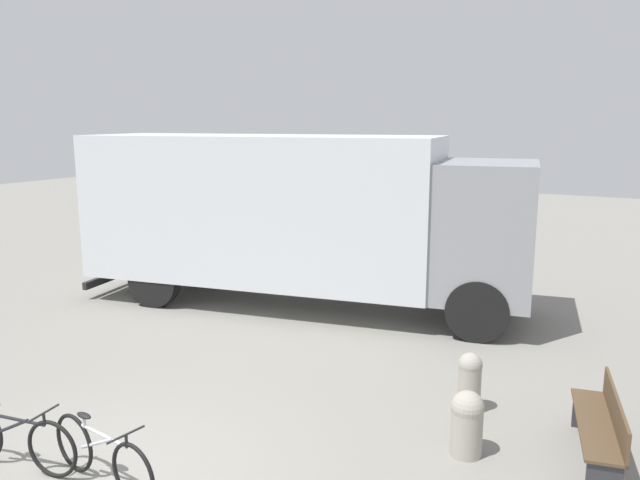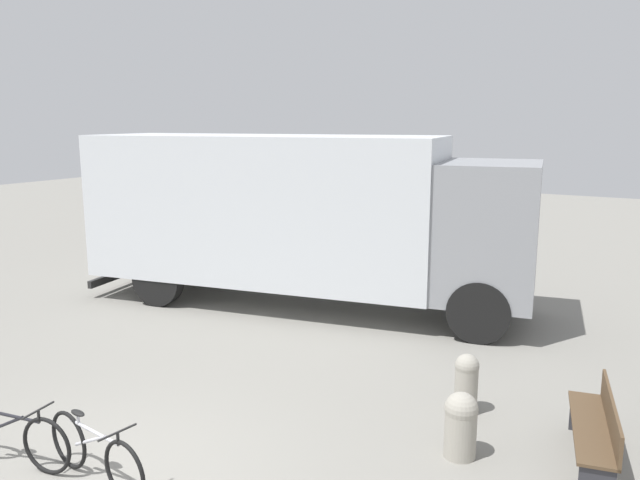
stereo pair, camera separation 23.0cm
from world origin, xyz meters
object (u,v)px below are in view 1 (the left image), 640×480
Objects in this scene: bicycle_near at (15,439)px; bollard_near_bench at (467,421)px; park_bench at (603,424)px; bollard_far_bench at (470,380)px; bicycle_middle at (102,455)px; delivery_truck at (296,212)px.

bollard_near_bench is at bearing 23.35° from bicycle_near.
park_bench is 1.74m from bollard_far_bench.
park_bench is 6.50m from bicycle_near.
bicycle_near is at bearing -161.27° from bicycle_middle.
delivery_truck is 5.59× the size of bicycle_near.
delivery_truck reaches higher than park_bench.
delivery_truck is 6.53m from bollard_near_bench.
park_bench is 1.08× the size of bicycle_middle.
bicycle_near is at bearing 108.51° from park_bench.
delivery_truck reaches higher than bicycle_middle.
bicycle_near is at bearing -148.16° from bollard_near_bench.
bollard_far_bench reaches higher than bicycle_middle.
bollard_near_bench is at bearing -51.52° from delivery_truck.
bicycle_middle is 4.01m from bollard_near_bench.
park_bench is at bearing -19.21° from bollard_far_bench.
bicycle_near is 2.08× the size of bollard_far_bench.
delivery_truck is 7.03m from bicycle_middle.
park_bench is 1.08× the size of bicycle_near.
bicycle_near and bicycle_middle have the same top height.
bicycle_middle is 4.59m from bollard_far_bench.
bicycle_middle is 2.08× the size of bollard_far_bench.
park_bench reaches higher than bollard_near_bench.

